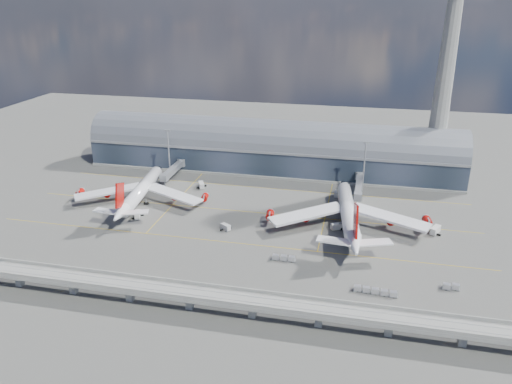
% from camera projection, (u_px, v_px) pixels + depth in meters
% --- Properties ---
extents(ground, '(500.00, 500.00, 0.00)m').
position_uv_depth(ground, '(235.00, 231.00, 205.15)').
color(ground, '#474744').
rests_on(ground, ground).
extents(taxi_lines, '(200.00, 80.12, 0.01)m').
position_uv_depth(taxi_lines, '(247.00, 210.00, 225.15)').
color(taxi_lines, gold).
rests_on(taxi_lines, ground).
extents(terminal, '(200.00, 30.00, 28.00)m').
position_uv_depth(terminal, '(271.00, 150.00, 271.46)').
color(terminal, '#202935').
rests_on(terminal, ground).
extents(control_tower, '(19.00, 19.00, 103.00)m').
position_uv_depth(control_tower, '(445.00, 79.00, 243.77)').
color(control_tower, gray).
rests_on(control_tower, ground).
extents(guideway, '(220.00, 8.50, 7.20)m').
position_uv_depth(guideway, '(189.00, 294.00, 153.41)').
color(guideway, gray).
rests_on(guideway, ground).
extents(floodlight_mast_left, '(3.00, 0.70, 25.70)m').
position_uv_depth(floodlight_mast_left, '(169.00, 152.00, 259.86)').
color(floodlight_mast_left, gray).
rests_on(floodlight_mast_left, ground).
extents(floodlight_mast_right, '(3.00, 0.70, 25.70)m').
position_uv_depth(floodlight_mast_right, '(364.00, 166.00, 239.74)').
color(floodlight_mast_right, gray).
rests_on(floodlight_mast_right, ground).
extents(airliner_left, '(62.91, 66.17, 20.16)m').
position_uv_depth(airliner_left, '(140.00, 191.00, 230.15)').
color(airliner_left, white).
rests_on(airliner_left, ground).
extents(airliner_right, '(68.66, 71.81, 22.78)m').
position_uv_depth(airliner_right, '(348.00, 215.00, 206.12)').
color(airliner_right, white).
rests_on(airliner_right, ground).
extents(jet_bridge_left, '(4.40, 28.00, 7.25)m').
position_uv_depth(jet_bridge_left, '(174.00, 169.00, 260.73)').
color(jet_bridge_left, gray).
rests_on(jet_bridge_left, ground).
extents(jet_bridge_right, '(4.40, 32.00, 7.25)m').
position_uv_depth(jet_bridge_right, '(359.00, 185.00, 239.81)').
color(jet_bridge_right, gray).
rests_on(jet_bridge_right, ground).
extents(service_truck_0, '(4.21, 6.71, 2.64)m').
position_uv_depth(service_truck_0, '(138.00, 215.00, 216.81)').
color(service_truck_0, beige).
rests_on(service_truck_0, ground).
extents(service_truck_1, '(4.72, 4.07, 2.52)m').
position_uv_depth(service_truck_1, '(226.00, 227.00, 205.73)').
color(service_truck_1, beige).
rests_on(service_truck_1, ground).
extents(service_truck_2, '(7.86, 5.38, 2.78)m').
position_uv_depth(service_truck_2, '(340.00, 226.00, 206.13)').
color(service_truck_2, beige).
rests_on(service_truck_2, ground).
extents(service_truck_3, '(4.84, 6.48, 2.94)m').
position_uv_depth(service_truck_3, '(435.00, 230.00, 202.63)').
color(service_truck_3, beige).
rests_on(service_truck_3, ground).
extents(service_truck_4, '(2.72, 5.19, 2.96)m').
position_uv_depth(service_truck_4, '(337.00, 194.00, 238.86)').
color(service_truck_4, beige).
rests_on(service_truck_4, ground).
extents(service_truck_5, '(4.56, 6.23, 2.82)m').
position_uv_depth(service_truck_5, '(201.00, 185.00, 249.70)').
color(service_truck_5, beige).
rests_on(service_truck_5, ground).
extents(cargo_train_0, '(8.73, 1.96, 1.95)m').
position_uv_depth(cargo_train_0, '(284.00, 258.00, 182.42)').
color(cargo_train_0, gray).
rests_on(cargo_train_0, ground).
extents(cargo_train_1, '(14.27, 3.08, 1.88)m').
position_uv_depth(cargo_train_1, '(375.00, 291.00, 162.40)').
color(cargo_train_1, gray).
rests_on(cargo_train_1, ground).
extents(cargo_train_2, '(5.89, 2.58, 1.94)m').
position_uv_depth(cargo_train_2, '(451.00, 287.00, 164.80)').
color(cargo_train_2, gray).
rests_on(cargo_train_2, ground).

